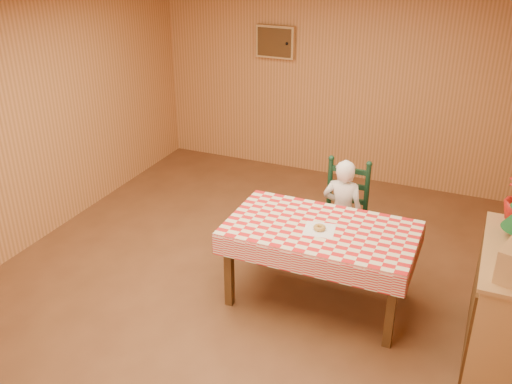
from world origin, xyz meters
TOP-DOWN VIEW (x-y plane):
  - ground at (0.00, 0.00)m, footprint 6.00×6.00m
  - cabin_walls at (-0.00, 0.53)m, footprint 5.10×6.05m
  - dining_table at (0.65, 0.12)m, footprint 1.66×0.96m
  - ladder_chair at (0.65, 0.90)m, footprint 0.44×0.40m
  - seated_child at (0.65, 0.85)m, footprint 0.41×0.27m
  - napkin at (0.65, 0.07)m, footprint 0.30×0.30m
  - donut at (0.65, 0.07)m, footprint 0.14×0.14m
  - shelf_unit at (2.22, 0.05)m, footprint 0.54×1.24m
  - storage_bin at (2.25, 0.13)m, footprint 0.42×0.42m

SIDE VIEW (x-z plane):
  - ground at x=0.00m, z-range 0.00..0.00m
  - storage_bin at x=2.25m, z-range 0.00..0.35m
  - shelf_unit at x=2.22m, z-range 0.00..0.93m
  - ladder_chair at x=0.65m, z-range -0.04..1.04m
  - seated_child at x=0.65m, z-range 0.00..1.12m
  - dining_table at x=0.65m, z-range 0.30..1.07m
  - napkin at x=0.65m, z-range 0.77..0.77m
  - donut at x=0.65m, z-range 0.77..0.81m
  - cabin_walls at x=0.00m, z-range 0.50..3.15m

